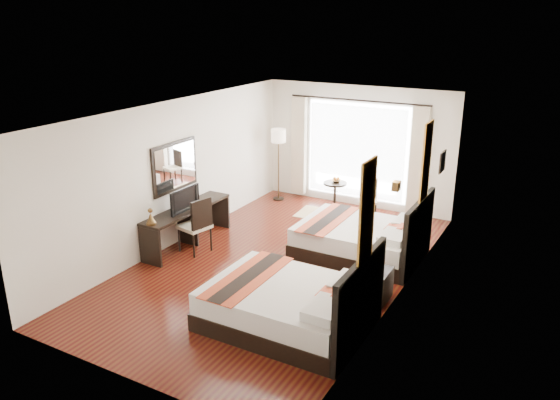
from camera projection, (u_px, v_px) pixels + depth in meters
The scene contains 29 objects.
floor at pixel (278, 265), 9.88m from camera, with size 4.50×7.50×0.01m, color #380B0A.
ceiling at pixel (277, 111), 8.97m from camera, with size 4.50×7.50×0.02m, color white.
wall_headboard at pixel (405, 213), 8.39m from camera, with size 0.01×7.50×2.80m, color silver.
wall_desk at pixel (176, 173), 10.46m from camera, with size 0.01×7.50×2.80m, color silver.
wall_window at pixel (357, 147), 12.52m from camera, with size 4.50×0.01×2.80m, color silver.
wall_entry at pixel (120, 278), 6.33m from camera, with size 4.50×0.01×2.80m, color silver.
window_glass at pixel (357, 151), 12.54m from camera, with size 2.40×0.02×2.20m, color white.
sheer_curtain at pixel (356, 152), 12.49m from camera, with size 2.30×0.02×2.10m, color white.
drape_left at pixel (299, 146), 13.13m from camera, with size 0.35×0.14×2.35m, color #C3B597.
drape_right at pixel (418, 161), 11.79m from camera, with size 0.35×0.14×2.35m, color #C3B597.
art_panel_near at pixel (367, 212), 6.84m from camera, with size 0.03×0.50×1.35m, color #9B4216.
art_panel_far at pixel (426, 161), 9.16m from camera, with size 0.03×0.50×1.35m, color #9B4216.
wall_sconce at pixel (396, 186), 7.95m from camera, with size 0.10×0.14×0.14m, color #4D371B.
mirror_frame at pixel (175, 166), 10.36m from camera, with size 0.04×1.25×0.95m, color black.
mirror_glass at pixel (176, 167), 10.35m from camera, with size 0.01×1.12×0.82m, color white.
bed_near at pixel (291, 305), 7.85m from camera, with size 2.28×1.78×1.29m.
bed_far at pixel (363, 239), 10.16m from camera, with size 2.24×1.74×1.26m.
nightstand at pixel (375, 285), 8.59m from camera, with size 0.43×0.53×0.51m, color black.
table_lamp at pixel (378, 254), 8.50m from camera, with size 0.23×0.23×0.36m.
vase at pixel (372, 269), 8.43m from camera, with size 0.12×0.12×0.13m, color black.
console_desk at pixel (188, 226), 10.63m from camera, with size 0.50×2.20×0.76m, color black.
television at pixel (182, 199), 10.30m from camera, with size 0.79×0.10×0.45m, color black.
bronze_figurine at pixel (151, 217), 9.64m from camera, with size 0.18×0.18×0.27m, color #4D371B, non-canonical shape.
desk_chair at pixel (196, 235), 10.31m from camera, with size 0.60×0.60×1.09m.
floor_lamp at pixel (278, 140), 12.85m from camera, with size 0.35×0.35×1.74m.
side_table at pixel (335, 195), 12.63m from camera, with size 0.54×0.54×0.62m, color black.
fruit_bowl at pixel (336, 181), 12.54m from camera, with size 0.21×0.21×0.05m, color #483619.
window_chair at pixel (368, 206), 12.08m from camera, with size 0.51×0.51×0.86m.
jute_rug at pixel (324, 215), 12.30m from camera, with size 1.20×0.82×0.01m, color tan.
Camera 1 is at (4.40, -7.81, 4.31)m, focal length 35.00 mm.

